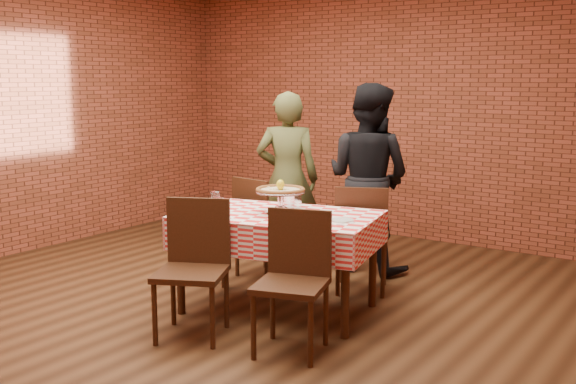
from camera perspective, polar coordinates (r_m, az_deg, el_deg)
The scene contains 19 objects.
ground at distance 5.44m, azimuth -5.69°, elevation -9.45°, with size 6.00×6.00×0.00m, color black.
back_wall at distance 7.69m, azimuth 8.86°, elevation 7.07°, with size 5.50×5.50×0.00m, color brown.
table at distance 5.22m, azimuth -0.82°, elevation -5.94°, with size 1.45×0.87×0.75m, color #371C0E.
tablecloth at distance 5.15m, azimuth -0.83°, elevation -3.18°, with size 1.49×0.91×0.25m, color red, non-canonical shape.
pizza_stand at distance 5.11m, azimuth -0.64°, elevation -0.87°, with size 0.38×0.38×0.17m, color silver, non-canonical shape.
pizza at distance 5.10m, azimuth -0.64°, elevation 0.13°, with size 0.37×0.37×0.03m, color beige.
lemon at distance 5.09m, azimuth -0.64°, elevation 0.62°, with size 0.06×0.06×0.08m, color yellow.
water_glass_left at distance 5.22m, azimuth -5.90°, elevation -1.05°, with size 0.07×0.07×0.11m, color white.
water_glass_right at distance 5.48m, azimuth -6.11°, elevation -0.54°, with size 0.07×0.07×0.11m, color white.
side_plate at distance 4.87m, azimuth 4.55°, elevation -2.37°, with size 0.16×0.16×0.01m, color white.
sweetener_packet_a at distance 4.75m, azimuth 4.40°, elevation -2.72°, with size 0.05×0.04×0.01m, color white.
sweetener_packet_b at distance 4.82m, azimuth 5.28°, elevation -2.56°, with size 0.05×0.04×0.01m, color white.
condiment_caddy at distance 5.35m, azimuth 0.39°, elevation -0.50°, with size 0.11×0.09×0.15m, color silver.
chair_near_left at distance 4.72m, azimuth -8.13°, elevation -6.55°, with size 0.45×0.45×0.94m, color #371C0E, non-canonical shape.
chair_near_right at distance 4.40m, azimuth 0.22°, elevation -7.76°, with size 0.43×0.43×0.92m, color #371C0E, non-canonical shape.
chair_far_left at distance 6.10m, azimuth -1.89°, elevation -2.91°, with size 0.42×0.42×0.90m, color #371C0E, non-canonical shape.
chair_far_right at distance 5.71m, azimuth 6.24°, elevation -3.82°, with size 0.43×0.43×0.91m, color #371C0E, non-canonical shape.
diner_olive at distance 6.48m, azimuth -0.05°, elevation 1.16°, with size 0.60×0.39×1.65m, color #4B4F29.
diner_black at distance 6.28m, azimuth 6.73°, elevation 1.19°, with size 0.84×0.65×1.72m, color black.
Camera 1 is at (3.35, -3.91, 1.77)m, focal length 42.43 mm.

